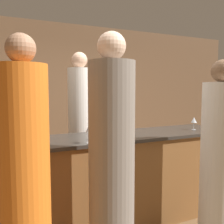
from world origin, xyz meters
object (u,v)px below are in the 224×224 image
object	(u,v)px
bartender	(80,130)
guest_0	(112,166)
guest_1	(219,161)
wine_bottle_0	(126,126)
guest_2	(25,183)

from	to	relation	value
bartender	guest_0	bearing A→B (deg)	81.74
guest_1	wine_bottle_0	xyz separation A→B (m)	(-0.67, 0.64, 0.29)
guest_1	bartender	bearing A→B (deg)	118.82
guest_0	bartender	bearing A→B (deg)	81.74
guest_2	wine_bottle_0	size ratio (longest dim) A/B	6.72
guest_1	guest_2	distance (m)	1.78
guest_0	wine_bottle_0	world-z (taller)	guest_0
guest_1	guest_0	bearing A→B (deg)	176.66
guest_2	wine_bottle_0	bearing A→B (deg)	28.08
bartender	guest_2	world-z (taller)	bartender
guest_0	guest_1	size ratio (longest dim) A/B	1.09
bartender	guest_2	size ratio (longest dim) A/B	1.07
guest_2	bartender	bearing A→B (deg)	60.43
bartender	wine_bottle_0	distance (m)	1.01
guest_0	guest_2	distance (m)	0.66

